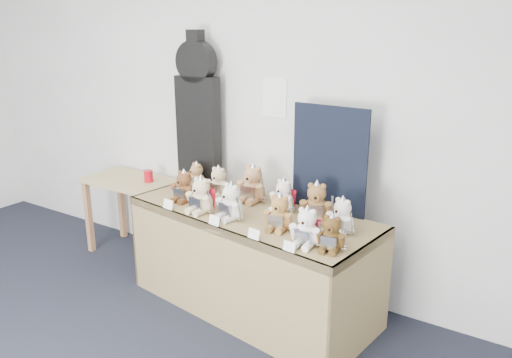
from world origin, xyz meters
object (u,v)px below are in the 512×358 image
Objects in this scene: teddy_back_end at (341,217)px; teddy_front_end at (331,235)px; guitar_case at (198,111)px; teddy_back_right at (316,204)px; teddy_front_left at (201,196)px; teddy_back_far_left at (196,177)px; side_table at (133,192)px; teddy_front_centre at (231,203)px; teddy_front_far_left at (184,188)px; teddy_back_centre_right at (283,196)px; teddy_front_right at (279,214)px; display_table at (245,235)px; red_cup at (148,176)px; teddy_front_far_right at (307,228)px; teddy_back_centre_left at (253,185)px; teddy_back_left at (218,183)px.

teddy_front_end is at bearing -65.29° from teddy_back_end.
teddy_back_right is at bearing -13.29° from guitar_case.
teddy_front_left is at bearing -177.69° from teddy_back_right.
guitar_case is 0.54m from teddy_back_far_left.
teddy_back_far_left is at bearing 0.47° from side_table.
guitar_case reaches higher than teddy_front_centre.
teddy_back_end is (0.23, -0.10, -0.02)m from teddy_back_right.
teddy_front_left is at bearing -23.03° from teddy_front_far_left.
teddy_back_right reaches higher than teddy_back_centre_right.
teddy_front_right reaches higher than side_table.
side_table is at bearing 175.28° from teddy_front_centre.
display_table is 1.14m from guitar_case.
teddy_back_right is at bearing -2.14° from teddy_back_centre_right.
teddy_front_left is (-0.28, -0.14, 0.28)m from display_table.
teddy_front_far_right is (1.83, -0.53, 0.10)m from red_cup.
teddy_back_end is at bearing 12.49° from display_table.
red_cup is 1.04m from teddy_front_left.
teddy_back_end is at bearing -6.99° from red_cup.
side_table is 0.26m from red_cup.
teddy_front_centre is 0.41m from teddy_back_centre_right.
red_cup is at bearing 174.31° from display_table.
teddy_front_right is 1.03× the size of teddy_back_end.
teddy_back_centre_left is at bearing 179.84° from teddy_back_end.
teddy_front_centre is 1.10× the size of teddy_back_end.
teddy_back_far_left is at bearing 112.80° from teddy_front_far_left.
teddy_front_far_right is (1.34, -0.64, -0.50)m from guitar_case.
teddy_back_centre_right is at bearing 151.16° from teddy_back_right.
guitar_case reaches higher than teddy_back_right.
teddy_back_centre_right is at bearing -13.75° from guitar_case.
teddy_front_far_left reaches higher than teddy_front_end.
teddy_front_far_left is (0.68, -0.32, 0.10)m from red_cup.
display_table is at bearing -13.54° from red_cup.
teddy_front_right is at bearing -14.54° from red_cup.
teddy_back_left is (1.01, -0.05, 0.28)m from side_table.
side_table is 1.35m from teddy_back_centre_left.
teddy_front_centre is 0.80m from teddy_front_end.
teddy_front_end is (1.99, -0.52, 0.09)m from red_cup.
teddy_front_right is (1.76, -0.38, 0.28)m from side_table.
teddy_front_centre is 0.58m from teddy_back_right.
teddy_front_centre reaches higher than side_table.
guitar_case is at bearing 149.00° from teddy_front_end.
guitar_case is at bearing 179.77° from teddy_back_end.
teddy_front_left is 0.90m from teddy_front_far_right.
teddy_back_centre_left is 0.83m from teddy_back_end.
teddy_back_centre_left is (0.30, 0.04, 0.02)m from teddy_back_left.
teddy_back_left is at bearing 152.68° from teddy_front_far_right.
teddy_back_far_left is at bearing 179.71° from teddy_back_centre_left.
teddy_back_end is 1.39m from teddy_back_far_left.
teddy_front_left is (0.44, -0.54, -0.50)m from guitar_case.
teddy_back_right reaches higher than teddy_front_right.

